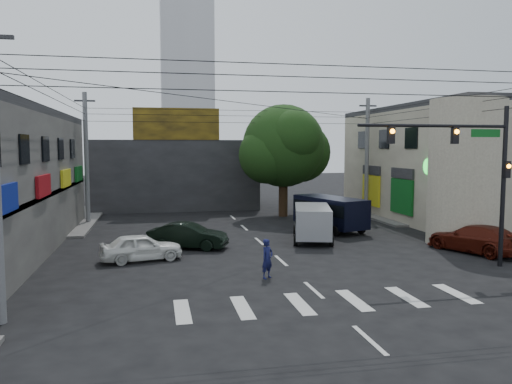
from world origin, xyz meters
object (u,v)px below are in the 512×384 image
object	(u,v)px
dark_sedan	(188,236)
maroon_sedan	(475,239)
traffic_gantry	(471,160)
utility_pole_far_right	(367,157)
street_tree	(283,146)
utility_pole_far_left	(86,159)
white_compact	(141,247)
silver_minivan	(312,224)
navy_van	(330,214)
traffic_officer	(267,259)

from	to	relation	value
dark_sedan	maroon_sedan	world-z (taller)	maroon_sedan
traffic_gantry	maroon_sedan	world-z (taller)	traffic_gantry
utility_pole_far_right	dark_sedan	world-z (taller)	utility_pole_far_right
dark_sedan	street_tree	bearing A→B (deg)	-15.43
street_tree	utility_pole_far_left	distance (m)	14.56
utility_pole_far_left	white_compact	xyz separation A→B (m)	(4.00, -12.66, -3.95)
silver_minivan	navy_van	world-z (taller)	navy_van
white_compact	utility_pole_far_right	bearing A→B (deg)	-64.96
white_compact	silver_minivan	distance (m)	10.09
dark_sedan	silver_minivan	distance (m)	7.24
traffic_gantry	silver_minivan	size ratio (longest dim) A/B	1.45
utility_pole_far_left	white_compact	world-z (taller)	utility_pole_far_left
white_compact	navy_van	xyz separation A→B (m)	(11.75, 6.43, 0.43)
utility_pole_far_left	utility_pole_far_right	xyz separation A→B (m)	(21.00, 0.00, 0.00)
utility_pole_far_left	dark_sedan	bearing A→B (deg)	-58.12
traffic_gantry	utility_pole_far_right	size ratio (longest dim) A/B	0.78
traffic_gantry	dark_sedan	distance (m)	14.37
white_compact	silver_minivan	xyz separation A→B (m)	(9.54, 3.26, 0.34)
traffic_gantry	utility_pole_far_left	xyz separation A→B (m)	(-18.32, 17.00, -0.23)
traffic_gantry	utility_pole_far_left	world-z (taller)	utility_pole_far_left
traffic_officer	navy_van	bearing A→B (deg)	21.13
utility_pole_far_left	street_tree	bearing A→B (deg)	3.95
navy_van	silver_minivan	bearing A→B (deg)	127.11
silver_minivan	white_compact	bearing A→B (deg)	124.33
navy_van	traffic_officer	world-z (taller)	navy_van
white_compact	traffic_officer	xyz separation A→B (m)	(5.16, -4.33, 0.17)
white_compact	navy_van	bearing A→B (deg)	-72.93
white_compact	maroon_sedan	xyz separation A→B (m)	(16.72, -1.49, 0.07)
white_compact	traffic_officer	world-z (taller)	traffic_officer
traffic_gantry	silver_minivan	bearing A→B (deg)	122.18
street_tree	utility_pole_far_right	distance (m)	6.63
navy_van	street_tree	bearing A→B (deg)	-8.24
traffic_gantry	maroon_sedan	xyz separation A→B (m)	(2.40, 2.86, -4.11)
traffic_officer	utility_pole_far_left	bearing A→B (deg)	80.94
traffic_officer	utility_pole_far_right	bearing A→B (deg)	17.72
dark_sedan	maroon_sedan	distance (m)	14.90
street_tree	dark_sedan	distance (m)	14.67
white_compact	maroon_sedan	distance (m)	16.79
utility_pole_far_right	silver_minivan	bearing A→B (deg)	-128.46
maroon_sedan	silver_minivan	bearing A→B (deg)	-54.23
traffic_officer	street_tree	bearing A→B (deg)	36.07
maroon_sedan	navy_van	distance (m)	9.36
dark_sedan	white_compact	distance (m)	3.39
traffic_gantry	utility_pole_far_right	xyz separation A→B (m)	(2.68, 17.00, -0.23)
street_tree	traffic_officer	bearing A→B (deg)	-106.54
silver_minivan	navy_van	bearing A→B (deg)	-19.43
utility_pole_far_right	white_compact	xyz separation A→B (m)	(-17.00, -12.66, -3.95)
street_tree	navy_van	world-z (taller)	street_tree
utility_pole_far_left	utility_pole_far_right	world-z (taller)	same
utility_pole_far_right	silver_minivan	distance (m)	12.53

